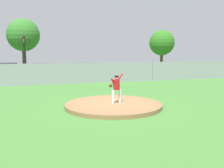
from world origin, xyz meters
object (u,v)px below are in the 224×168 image
object	(u,v)px
pitcher_youth	(116,86)
parked_car_champagne	(8,72)
parked_car_navy	(41,72)
traffic_cone_orange	(148,77)
baseball	(115,100)
parked_car_red	(84,71)
traffic_light_near	(24,49)

from	to	relation	value
pitcher_youth	parked_car_champagne	xyz separation A→B (m)	(-6.41, 14.22, -0.23)
pitcher_youth	parked_car_navy	size ratio (longest dim) A/B	0.33
parked_car_champagne	traffic_cone_orange	distance (m)	14.09
baseball	parked_car_red	size ratio (longest dim) A/B	0.02
parked_car_champagne	parked_car_navy	distance (m)	3.11
traffic_cone_orange	traffic_light_near	bearing A→B (deg)	151.46
pitcher_youth	traffic_light_near	bearing A→B (deg)	105.01
pitcher_youth	parked_car_navy	distance (m)	14.43
parked_car_champagne	parked_car_red	bearing A→B (deg)	1.92
pitcher_youth	parked_car_champagne	bearing A→B (deg)	114.25
parked_car_navy	traffic_cone_orange	size ratio (longest dim) A/B	8.43
baseball	parked_car_champagne	xyz separation A→B (m)	(-6.58, 13.50, 0.62)
baseball	parked_car_red	xyz separation A→B (m)	(1.00, 13.75, 0.56)
pitcher_youth	parked_car_navy	bearing A→B (deg)	103.23
pitcher_youth	traffic_cone_orange	size ratio (longest dim) A/B	2.82
baseball	traffic_cone_orange	size ratio (longest dim) A/B	0.13
traffic_light_near	parked_car_red	bearing A→B (deg)	-32.03
parked_car_champagne	traffic_light_near	xyz separation A→B (m)	(1.50, 4.06, 2.30)
parked_car_champagne	pitcher_youth	bearing A→B (deg)	-65.75
baseball	traffic_light_near	bearing A→B (deg)	106.14
parked_car_navy	traffic_light_near	size ratio (longest dim) A/B	1.01
parked_car_red	traffic_light_near	xyz separation A→B (m)	(-6.09, 3.81, 2.36)
traffic_light_near	baseball	bearing A→B (deg)	-73.86
baseball	parked_car_navy	bearing A→B (deg)	104.64
parked_car_red	traffic_light_near	bearing A→B (deg)	147.97
baseball	parked_car_red	bearing A→B (deg)	85.83
parked_car_red	traffic_light_near	world-z (taller)	traffic_light_near
parked_car_navy	traffic_light_near	bearing A→B (deg)	110.68
pitcher_youth	traffic_light_near	world-z (taller)	traffic_light_near
pitcher_youth	baseball	bearing A→B (deg)	76.08
parked_car_champagne	traffic_cone_orange	world-z (taller)	parked_car_champagne
parked_car_champagne	parked_car_navy	size ratio (longest dim) A/B	1.02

